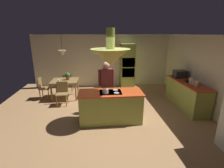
# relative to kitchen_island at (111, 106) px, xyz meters

# --- Properties ---
(ground) EXTENTS (8.16, 8.16, 0.00)m
(ground) POSITION_rel_kitchen_island_xyz_m (0.00, 0.20, -0.47)
(ground) COLOR #AD7F51
(wall_back) EXTENTS (6.80, 0.10, 2.55)m
(wall_back) POSITION_rel_kitchen_island_xyz_m (0.00, 3.65, 0.80)
(wall_back) COLOR beige
(wall_back) RESTS_ON ground
(wall_right) EXTENTS (0.10, 7.20, 2.55)m
(wall_right) POSITION_rel_kitchen_island_xyz_m (3.25, 0.60, 0.80)
(wall_right) COLOR beige
(wall_right) RESTS_ON ground
(kitchen_island) EXTENTS (1.89, 0.81, 0.96)m
(kitchen_island) POSITION_rel_kitchen_island_xyz_m (0.00, 0.00, 0.00)
(kitchen_island) COLOR #939E42
(kitchen_island) RESTS_ON ground
(counter_run_right) EXTENTS (0.73, 2.13, 0.94)m
(counter_run_right) POSITION_rel_kitchen_island_xyz_m (2.84, 0.80, 0.01)
(counter_run_right) COLOR #939E42
(counter_run_right) RESTS_ON ground
(oven_tower) EXTENTS (0.66, 0.62, 2.13)m
(oven_tower) POSITION_rel_kitchen_island_xyz_m (1.10, 3.24, 0.59)
(oven_tower) COLOR #939E42
(oven_tower) RESTS_ON ground
(dining_table) EXTENTS (1.05, 0.91, 0.76)m
(dining_table) POSITION_rel_kitchen_island_xyz_m (-1.70, 2.10, 0.19)
(dining_table) COLOR olive
(dining_table) RESTS_ON ground
(person_at_island) EXTENTS (0.53, 0.23, 1.72)m
(person_at_island) POSITION_rel_kitchen_island_xyz_m (-0.08, 0.67, 0.52)
(person_at_island) COLOR tan
(person_at_island) RESTS_ON ground
(range_hood) EXTENTS (1.10, 1.10, 1.00)m
(range_hood) POSITION_rel_kitchen_island_xyz_m (0.00, 0.00, 1.52)
(range_hood) COLOR #939E42
(pendant_light_over_table) EXTENTS (0.32, 0.32, 0.82)m
(pendant_light_over_table) POSITION_rel_kitchen_island_xyz_m (-1.70, 2.10, 1.39)
(pendant_light_over_table) COLOR beige
(chair_facing_island) EXTENTS (0.40, 0.40, 0.87)m
(chair_facing_island) POSITION_rel_kitchen_island_xyz_m (-1.70, 1.42, 0.03)
(chair_facing_island) COLOR olive
(chair_facing_island) RESTS_ON ground
(chair_by_back_wall) EXTENTS (0.40, 0.40, 0.87)m
(chair_by_back_wall) POSITION_rel_kitchen_island_xyz_m (-1.70, 2.78, 0.03)
(chair_by_back_wall) COLOR olive
(chair_by_back_wall) RESTS_ON ground
(chair_at_corner) EXTENTS (0.40, 0.40, 0.87)m
(chair_at_corner) POSITION_rel_kitchen_island_xyz_m (-2.60, 2.10, 0.03)
(chair_at_corner) COLOR olive
(chair_at_corner) RESTS_ON ground
(potted_plant_on_table) EXTENTS (0.20, 0.20, 0.30)m
(potted_plant_on_table) POSITION_rel_kitchen_island_xyz_m (-1.58, 2.16, 0.46)
(potted_plant_on_table) COLOR #99382D
(potted_plant_on_table) RESTS_ON dining_table
(cup_on_table) EXTENTS (0.07, 0.07, 0.09)m
(cup_on_table) POSITION_rel_kitchen_island_xyz_m (-1.89, 1.87, 0.33)
(cup_on_table) COLOR white
(cup_on_table) RESTS_ON dining_table
(canister_flour) EXTENTS (0.13, 0.13, 0.19)m
(canister_flour) POSITION_rel_kitchen_island_xyz_m (2.84, 0.28, 0.56)
(canister_flour) COLOR #E0B78C
(canister_flour) RESTS_ON counter_run_right
(canister_sugar) EXTENTS (0.13, 0.13, 0.17)m
(canister_sugar) POSITION_rel_kitchen_island_xyz_m (2.84, 0.46, 0.55)
(canister_sugar) COLOR #E0B78C
(canister_sugar) RESTS_ON counter_run_right
(canister_tea) EXTENTS (0.13, 0.13, 0.18)m
(canister_tea) POSITION_rel_kitchen_island_xyz_m (2.84, 0.64, 0.56)
(canister_tea) COLOR silver
(canister_tea) RESTS_ON counter_run_right
(microwave_on_counter) EXTENTS (0.46, 0.36, 0.28)m
(microwave_on_counter) POSITION_rel_kitchen_island_xyz_m (2.84, 1.43, 0.61)
(microwave_on_counter) COLOR #232326
(microwave_on_counter) RESTS_ON counter_run_right
(cooking_pot_on_cooktop) EXTENTS (0.18, 0.18, 0.12)m
(cooking_pot_on_cooktop) POSITION_rel_kitchen_island_xyz_m (-0.16, -0.13, 0.55)
(cooking_pot_on_cooktop) COLOR #B2B2B7
(cooking_pot_on_cooktop) RESTS_ON kitchen_island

